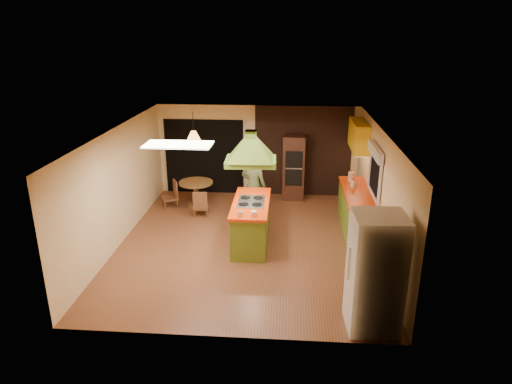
# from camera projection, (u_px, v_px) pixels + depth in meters

# --- Properties ---
(ground) EXTENTS (6.50, 6.50, 0.00)m
(ground) POSITION_uv_depth(u_px,v_px,m) (247.00, 243.00, 10.00)
(ground) COLOR brown
(ground) RESTS_ON ground
(room_walls) EXTENTS (5.50, 6.50, 6.50)m
(room_walls) POSITION_uv_depth(u_px,v_px,m) (247.00, 189.00, 9.58)
(room_walls) COLOR beige
(room_walls) RESTS_ON ground
(ceiling_plane) EXTENTS (6.50, 6.50, 0.00)m
(ceiling_plane) POSITION_uv_depth(u_px,v_px,m) (246.00, 131.00, 9.16)
(ceiling_plane) COLOR silver
(ceiling_plane) RESTS_ON room_walls
(brick_panel) EXTENTS (2.64, 0.03, 2.50)m
(brick_panel) POSITION_uv_depth(u_px,v_px,m) (303.00, 152.00, 12.52)
(brick_panel) COLOR #381E14
(brick_panel) RESTS_ON ground
(nook_opening) EXTENTS (2.20, 0.03, 2.10)m
(nook_opening) POSITION_uv_depth(u_px,v_px,m) (204.00, 157.00, 12.79)
(nook_opening) COLOR black
(nook_opening) RESTS_ON ground
(right_counter) EXTENTS (0.62, 3.05, 0.92)m
(right_counter) POSITION_uv_depth(u_px,v_px,m) (358.00, 216.00, 10.23)
(right_counter) COLOR olive
(right_counter) RESTS_ON ground
(upper_cabinets) EXTENTS (0.34, 1.40, 0.70)m
(upper_cabinets) POSITION_uv_depth(u_px,v_px,m) (359.00, 136.00, 11.23)
(upper_cabinets) COLOR yellow
(upper_cabinets) RESTS_ON room_walls
(window_right) EXTENTS (0.12, 1.35, 1.06)m
(window_right) POSITION_uv_depth(u_px,v_px,m) (376.00, 163.00, 9.59)
(window_right) COLOR black
(window_right) RESTS_ON room_walls
(fluor_panel) EXTENTS (1.20, 0.60, 0.03)m
(fluor_panel) POSITION_uv_depth(u_px,v_px,m) (178.00, 145.00, 8.11)
(fluor_panel) COLOR white
(fluor_panel) RESTS_ON ceiling_plane
(kitchen_island) EXTENTS (0.78, 1.92, 0.97)m
(kitchen_island) POSITION_uv_depth(u_px,v_px,m) (251.00, 222.00, 9.85)
(kitchen_island) COLOR olive
(kitchen_island) RESTS_ON ground
(range_hood) EXTENTS (1.06, 0.78, 0.79)m
(range_hood) POSITION_uv_depth(u_px,v_px,m) (251.00, 143.00, 9.26)
(range_hood) COLOR #5C7B1E
(range_hood) RESTS_ON ceiling_plane
(man) EXTENTS (0.73, 0.60, 1.73)m
(man) POSITION_uv_depth(u_px,v_px,m) (254.00, 186.00, 10.96)
(man) COLOR #424C28
(man) RESTS_ON ground
(refrigerator) EXTENTS (0.82, 0.78, 1.89)m
(refrigerator) POSITION_uv_depth(u_px,v_px,m) (375.00, 273.00, 6.90)
(refrigerator) COLOR white
(refrigerator) RESTS_ON ground
(wall_oven) EXTENTS (0.60, 0.61, 1.77)m
(wall_oven) POSITION_uv_depth(u_px,v_px,m) (294.00, 167.00, 12.40)
(wall_oven) COLOR #4B2618
(wall_oven) RESTS_ON ground
(dining_table) EXTENTS (0.89, 0.89, 0.67)m
(dining_table) POSITION_uv_depth(u_px,v_px,m) (196.00, 189.00, 11.97)
(dining_table) COLOR brown
(dining_table) RESTS_ON ground
(chair_left) EXTENTS (0.52, 0.52, 0.70)m
(chair_left) POSITION_uv_depth(u_px,v_px,m) (169.00, 194.00, 11.96)
(chair_left) COLOR brown
(chair_left) RESTS_ON ground
(chair_near) EXTENTS (0.40, 0.40, 0.68)m
(chair_near) POSITION_uv_depth(u_px,v_px,m) (201.00, 203.00, 11.38)
(chair_near) COLOR brown
(chair_near) RESTS_ON ground
(pendant_lamp) EXTENTS (0.37, 0.37, 0.22)m
(pendant_lamp) POSITION_uv_depth(u_px,v_px,m) (194.00, 135.00, 11.49)
(pendant_lamp) COLOR #FF9E3F
(pendant_lamp) RESTS_ON ceiling_plane
(canister_large) EXTENTS (0.17, 0.17, 0.23)m
(canister_large) POSITION_uv_depth(u_px,v_px,m) (351.00, 177.00, 11.11)
(canister_large) COLOR beige
(canister_large) RESTS_ON right_counter
(canister_medium) EXTENTS (0.15, 0.15, 0.17)m
(canister_medium) POSITION_uv_depth(u_px,v_px,m) (354.00, 184.00, 10.67)
(canister_medium) COLOR beige
(canister_medium) RESTS_ON right_counter
(canister_small) EXTENTS (0.12, 0.12, 0.16)m
(canister_small) POSITION_uv_depth(u_px,v_px,m) (353.00, 182.00, 10.82)
(canister_small) COLOR beige
(canister_small) RESTS_ON right_counter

